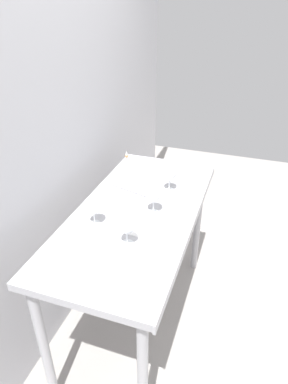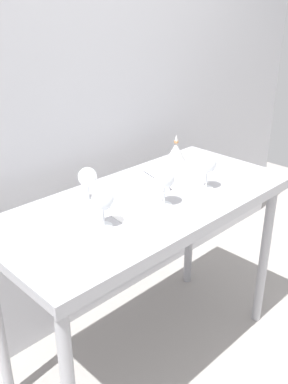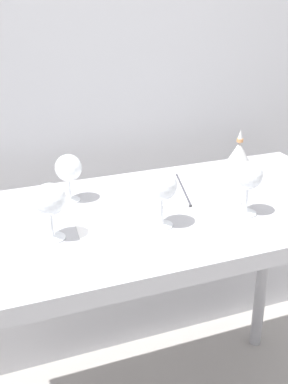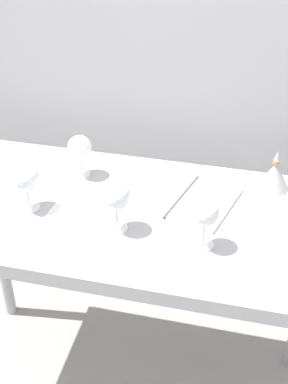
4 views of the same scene
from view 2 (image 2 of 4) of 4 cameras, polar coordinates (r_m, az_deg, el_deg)
The scene contains 11 objects.
ground_plane at distance 2.40m, azimuth 0.31°, elevation -20.63°, with size 6.00×6.00×0.00m, color #9D9893.
back_wall at distance 2.11m, azimuth -9.33°, elevation 13.20°, with size 3.80×0.04×2.60m, color #B9B9BE.
steel_counter at distance 1.92m, azimuth 0.49°, elevation -3.73°, with size 1.40×0.65×0.90m.
wine_glass_near_right at distance 1.95m, azimuth 8.46°, elevation 3.62°, with size 0.08×0.08×0.16m.
wine_glass_near_center at distance 1.77m, azimuth 2.78°, elevation 1.74°, with size 0.09×0.09×0.17m.
wine_glass_far_left at distance 1.82m, azimuth -7.52°, elevation 1.87°, with size 0.08×0.08×0.15m.
wine_glass_near_left at distance 1.61m, azimuth -5.49°, elevation -1.10°, with size 0.09×0.09×0.16m.
open_notebook at distance 2.05m, azimuth 1.63°, elevation 1.59°, with size 0.38×0.33×0.01m.
tasting_sheet_upper at distance 1.77m, azimuth -2.23°, elevation -2.45°, with size 0.16×0.24×0.00m, color white.
tasting_sheet_lower at distance 1.75m, azimuth -12.20°, elevation -3.32°, with size 0.18×0.21×0.00m, color white.
decanter_funnel at distance 2.31m, azimuth 4.27°, elevation 5.43°, with size 0.11×0.11×0.14m.
Camera 2 is at (-1.20, -1.20, 1.70)m, focal length 40.06 mm.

